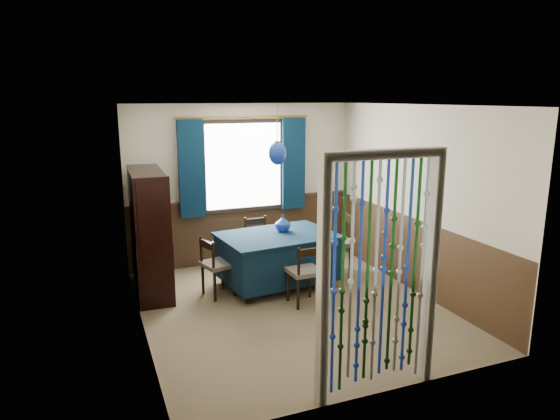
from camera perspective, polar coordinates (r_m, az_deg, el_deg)
name	(u,v)px	position (r m, az deg, el deg)	size (l,w,h in m)	color
floor	(292,307)	(6.41, 1.33, -11.07)	(4.00, 4.00, 0.00)	brown
ceiling	(293,105)	(5.86, 1.46, 11.89)	(4.00, 4.00, 0.00)	silver
wall_back	(243,184)	(7.86, -4.28, 2.92)	(3.60, 3.60, 0.00)	beige
wall_front	(384,260)	(4.30, 11.82, -5.65)	(3.60, 3.60, 0.00)	beige
wall_left	(138,225)	(5.58, -15.91, -1.62)	(4.00, 4.00, 0.00)	beige
wall_right	(416,200)	(6.90, 15.32, 1.12)	(4.00, 4.00, 0.00)	beige
wainscot_back	(244,231)	(8.00, -4.16, -2.39)	(3.60, 3.60, 0.00)	#3F2A18
wainscot_front	(379,341)	(4.61, 11.28, -14.49)	(3.60, 3.60, 0.00)	#3F2A18
wainscot_left	(144,290)	(5.81, -15.30, -8.79)	(4.00, 4.00, 0.00)	#3F2A18
wainscot_right	(412,254)	(7.07, 14.86, -4.85)	(4.00, 4.00, 0.00)	#3F2A18
window	(243,166)	(7.76, -4.21, 5.05)	(1.32, 0.12, 1.42)	black
doorway	(379,280)	(4.42, 11.28, -7.89)	(1.16, 0.12, 2.18)	silver
dining_table	(277,256)	(6.96, -0.30, -5.28)	(1.65, 1.23, 0.74)	#0A1F33
chair_near	(305,272)	(6.36, 2.92, -7.09)	(0.41, 0.40, 0.81)	black
chair_far	(259,243)	(7.60, -2.47, -3.73)	(0.41, 0.39, 0.81)	black
chair_left	(216,265)	(6.67, -7.28, -6.23)	(0.47, 0.49, 0.81)	black
chair_right	(337,242)	(7.41, 6.49, -3.67)	(0.52, 0.54, 0.95)	black
sideboard	(150,250)	(6.93, -14.62, -4.48)	(0.48, 1.29, 1.67)	black
pendant_lamp	(277,153)	(6.66, -0.31, 6.50)	(0.25, 0.25, 0.79)	olive
vase_table	(283,224)	(7.01, 0.32, -1.60)	(0.20, 0.20, 0.21)	navy
bowl_shelf	(156,213)	(6.49, -14.04, -0.31)	(0.19, 0.19, 0.05)	beige
vase_sideboard	(151,220)	(7.09, -14.55, -1.15)	(0.19, 0.19, 0.20)	beige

